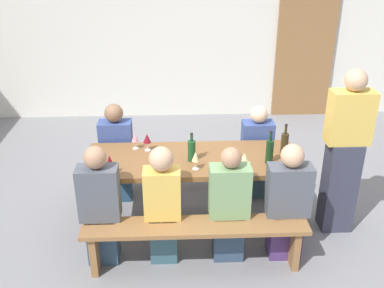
{
  "coord_description": "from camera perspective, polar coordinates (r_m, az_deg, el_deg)",
  "views": [
    {
      "loc": [
        -0.17,
        -3.9,
        2.75
      ],
      "look_at": [
        0.0,
        0.0,
        0.9
      ],
      "focal_mm": 42.23,
      "sensor_mm": 36.0,
      "label": 1
    }
  ],
  "objects": [
    {
      "name": "wine_glass_2",
      "position": [
        4.2,
        6.65,
        -1.67
      ],
      "size": [
        0.08,
        0.08,
        0.15
      ],
      "color": "silver",
      "rests_on": "tasting_table"
    },
    {
      "name": "wooden_door",
      "position": [
        7.39,
        14.05,
        11.32
      ],
      "size": [
        0.9,
        0.06,
        2.1
      ],
      "primitive_type": "cube",
      "color": "olive",
      "rests_on": "ground"
    },
    {
      "name": "wine_glass_3",
      "position": [
        4.56,
        -7.22,
        0.8
      ],
      "size": [
        0.07,
        0.07,
        0.18
      ],
      "color": "silver",
      "rests_on": "tasting_table"
    },
    {
      "name": "seated_guest_near_1",
      "position": [
        4.03,
        -3.73,
        -7.83
      ],
      "size": [
        0.32,
        0.24,
        1.12
      ],
      "rotation": [
        0.0,
        0.0,
        1.57
      ],
      "color": "#335763",
      "rests_on": "ground"
    },
    {
      "name": "wine_bottle_2",
      "position": [
        4.29,
        -0.05,
        -0.79
      ],
      "size": [
        0.08,
        0.08,
        0.29
      ],
      "color": "#194723",
      "rests_on": "tasting_table"
    },
    {
      "name": "back_wall",
      "position": [
        7.13,
        -1.11,
        16.07
      ],
      "size": [
        14.0,
        0.2,
        3.2
      ],
      "primitive_type": "cube",
      "color": "silver",
      "rests_on": "ground"
    },
    {
      "name": "ground_plane",
      "position": [
        4.78,
        -0.0,
        -9.8
      ],
      "size": [
        24.0,
        24.0,
        0.0
      ],
      "primitive_type": "plane",
      "color": "slate"
    },
    {
      "name": "bench_far",
      "position": [
        5.17,
        -0.32,
        -2.23
      ],
      "size": [
        1.97,
        0.3,
        0.45
      ],
      "color": "olive",
      "rests_on": "ground"
    },
    {
      "name": "seated_guest_near_3",
      "position": [
        4.16,
        11.94,
        -7.5
      ],
      "size": [
        0.39,
        0.24,
        1.13
      ],
      "rotation": [
        0.0,
        0.0,
        1.57
      ],
      "color": "#483067",
      "rests_on": "ground"
    },
    {
      "name": "wine_bottle_1",
      "position": [
        4.3,
        9.77,
        -0.9
      ],
      "size": [
        0.07,
        0.07,
        0.33
      ],
      "color": "#143319",
      "rests_on": "tasting_table"
    },
    {
      "name": "seated_guest_near_2",
      "position": [
        4.07,
        4.7,
        -7.95
      ],
      "size": [
        0.36,
        0.24,
        1.11
      ],
      "rotation": [
        0.0,
        0.0,
        1.57
      ],
      "color": "#30445C",
      "rests_on": "ground"
    },
    {
      "name": "seated_guest_far_0",
      "position": [
        4.99,
        -9.45,
        -1.34
      ],
      "size": [
        0.35,
        0.24,
        1.12
      ],
      "rotation": [
        0.0,
        0.0,
        -1.57
      ],
      "color": "navy",
      "rests_on": "ground"
    },
    {
      "name": "wine_glass_0",
      "position": [
        4.11,
        -10.36,
        -2.11
      ],
      "size": [
        0.07,
        0.07,
        0.19
      ],
      "color": "silver",
      "rests_on": "tasting_table"
    },
    {
      "name": "seated_guest_near_0",
      "position": [
        4.08,
        -11.5,
        -7.94
      ],
      "size": [
        0.35,
        0.24,
        1.14
      ],
      "rotation": [
        0.0,
        0.0,
        1.57
      ],
      "color": "#2F4860",
      "rests_on": "ground"
    },
    {
      "name": "tasting_table",
      "position": [
        4.42,
        -0.0,
        -2.7
      ],
      "size": [
        2.07,
        0.76,
        0.75
      ],
      "color": "brown",
      "rests_on": "ground"
    },
    {
      "name": "wine_glass_4",
      "position": [
        4.5,
        -5.7,
        0.68
      ],
      "size": [
        0.08,
        0.08,
        0.18
      ],
      "color": "silver",
      "rests_on": "tasting_table"
    },
    {
      "name": "standing_host",
      "position": [
        4.54,
        18.63,
        -1.47
      ],
      "size": [
        0.4,
        0.24,
        1.66
      ],
      "rotation": [
        0.0,
        0.0,
        3.14
      ],
      "color": "#343647",
      "rests_on": "ground"
    },
    {
      "name": "seated_guest_far_1",
      "position": [
        5.05,
        8.13,
        -1.25
      ],
      "size": [
        0.34,
        0.24,
        1.08
      ],
      "rotation": [
        0.0,
        0.0,
        -1.57
      ],
      "color": "#395765",
      "rests_on": "ground"
    },
    {
      "name": "wine_bottle_0",
      "position": [
        4.53,
        11.62,
        0.17
      ],
      "size": [
        0.07,
        0.07,
        0.31
      ],
      "color": "#332814",
      "rests_on": "tasting_table"
    },
    {
      "name": "bench_near",
      "position": [
        4.02,
        0.42,
        -11.25
      ],
      "size": [
        1.97,
        0.3,
        0.45
      ],
      "color": "olive",
      "rests_on": "ground"
    },
    {
      "name": "wine_glass_1",
      "position": [
        4.13,
        0.45,
        -1.66
      ],
      "size": [
        0.07,
        0.07,
        0.18
      ],
      "color": "silver",
      "rests_on": "tasting_table"
    }
  ]
}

